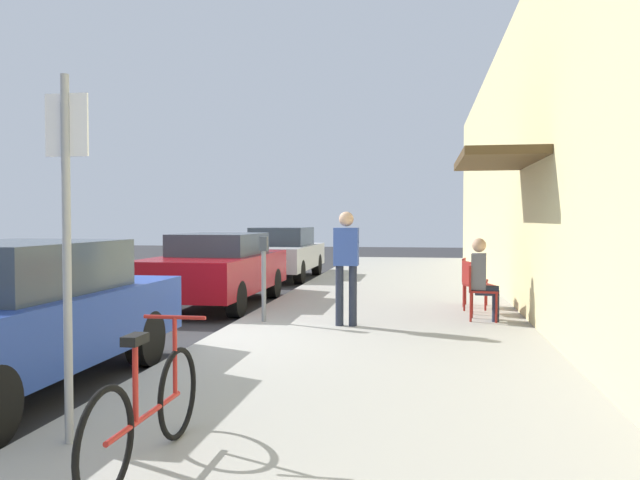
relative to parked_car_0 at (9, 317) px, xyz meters
The scene contains 14 objects.
ground_plane 2.90m from the parked_car_0, 66.87° to the left, with size 60.00×60.00×0.00m, color #2D2D30.
sidewalk_slab 5.71m from the parked_car_0, 53.79° to the left, with size 4.50×32.00×0.12m, color #9E9B93.
building_facade 7.60m from the parked_car_0, 38.52° to the left, with size 1.40×32.00×5.48m.
parked_car_0 is the anchor object (origin of this frame).
parked_car_1 6.31m from the parked_car_0, 90.00° to the left, with size 1.80×4.40×1.42m.
parked_car_2 11.95m from the parked_car_0, 90.00° to the left, with size 1.80×4.40×1.47m.
parking_meter 4.20m from the parked_car_0, 68.31° to the left, with size 0.12×0.10×1.32m.
street_sign 2.25m from the parked_car_0, 43.73° to the right, with size 0.32×0.06×2.60m.
bicycle_0 2.84m from the parked_car_0, 38.09° to the right, with size 0.46×1.71×0.90m.
cafe_chair_0 6.66m from the parked_car_0, 43.37° to the left, with size 0.49×0.49×0.87m.
seated_patron_0 6.70m from the parked_car_0, 42.97° to the left, with size 0.46×0.40×1.29m.
cafe_chair_1 7.25m from the parked_car_0, 48.07° to the left, with size 0.54×0.54×0.87m.
cafe_chair_2 7.87m from the parked_car_0, 51.99° to the left, with size 0.50×0.50×0.87m.
pedestrian_standing 4.71m from the parked_car_0, 52.53° to the left, with size 0.36×0.22×1.70m.
Camera 1 is at (2.87, -8.07, 1.71)m, focal length 35.20 mm.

